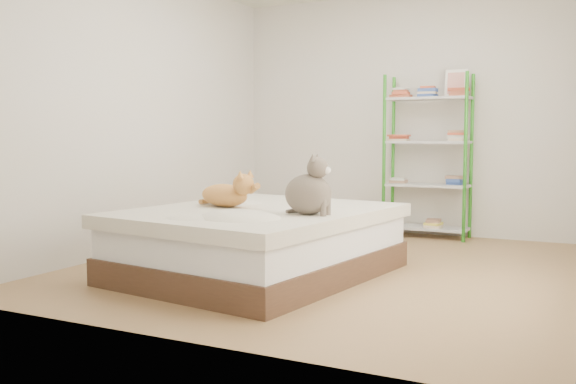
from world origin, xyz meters
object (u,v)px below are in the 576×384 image
Objects in this scene: bed at (259,242)px; cardboard_box at (361,234)px; orange_cat at (224,192)px; grey_cat at (308,185)px; white_bin at (296,212)px; shelf_unit at (428,153)px.

bed is 1.33m from cardboard_box.
grey_cat is at bearing 8.18° from orange_cat.
bed is 5.92× the size of white_bin.
bed is at bearing 19.46° from orange_cat.
white_bin is (-0.83, 2.37, -0.07)m from bed.
shelf_unit is at bearing -7.18° from grey_cat.
orange_cat is at bearing -89.98° from cardboard_box.
white_bin is at bearing 24.60° from grey_cat.
orange_cat is 1.35× the size of grey_cat.
grey_cat is 1.11× the size of white_bin.
orange_cat is 2.61m from shelf_unit.
white_bin reaches higher than cardboard_box.
cardboard_box is at bearing -42.57° from white_bin.
grey_cat reaches higher than orange_cat.
grey_cat is 0.24× the size of shelf_unit.
orange_cat is at bearing -172.77° from bed.
bed is at bearing -78.03° from cardboard_box.
bed is 1.27× the size of shelf_unit.
cardboard_box is at bearing -105.91° from shelf_unit.
cardboard_box is at bearing 82.27° from orange_cat.
grey_cat is (0.80, -0.17, 0.09)m from orange_cat.
bed is 2.58m from shelf_unit.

